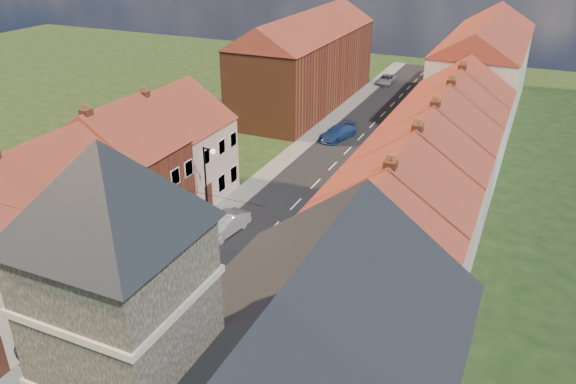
% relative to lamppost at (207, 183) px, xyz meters
% --- Properties ---
extents(road, '(7.00, 90.00, 0.02)m').
position_rel_lamppost_xyz_m(road, '(3.81, 10.00, -3.53)').
color(road, black).
rests_on(road, ground).
extents(pavement_left, '(1.80, 90.00, 0.12)m').
position_rel_lamppost_xyz_m(pavement_left, '(-0.59, 10.00, -3.48)').
color(pavement_left, gray).
rests_on(pavement_left, ground).
extents(pavement_right, '(1.80, 90.00, 0.12)m').
position_rel_lamppost_xyz_m(pavement_right, '(8.21, 10.00, -3.48)').
color(pavement_right, gray).
rests_on(pavement_right, ground).
extents(cottage_r_tudor, '(8.30, 5.20, 9.00)m').
position_rel_lamppost_xyz_m(cottage_r_tudor, '(13.08, -7.30, 0.93)').
color(cottage_r_tudor, beige).
rests_on(cottage_r_tudor, ground).
extents(cottage_r_white_near, '(8.30, 6.00, 9.00)m').
position_rel_lamppost_xyz_m(cottage_r_white_near, '(13.11, -1.90, 0.94)').
color(cottage_r_white_near, beige).
rests_on(cottage_r_white_near, ground).
extents(cottage_r_cream_mid, '(8.30, 5.20, 9.00)m').
position_rel_lamppost_xyz_m(cottage_r_cream_mid, '(13.11, 3.50, 0.94)').
color(cottage_r_cream_mid, beige).
rests_on(cottage_r_cream_mid, ground).
extents(cottage_r_pink, '(8.30, 6.00, 9.00)m').
position_rel_lamppost_xyz_m(cottage_r_pink, '(13.11, 8.90, 0.94)').
color(cottage_r_pink, beige).
rests_on(cottage_r_pink, ground).
extents(cottage_r_white_far, '(8.30, 5.20, 9.00)m').
position_rel_lamppost_xyz_m(cottage_r_white_far, '(13.11, 14.30, 0.94)').
color(cottage_r_white_far, white).
rests_on(cottage_r_white_far, ground).
extents(cottage_r_cream_far, '(8.30, 6.00, 9.00)m').
position_rel_lamppost_xyz_m(cottage_r_cream_far, '(13.11, 19.70, 0.94)').
color(cottage_r_cream_far, white).
rests_on(cottage_r_cream_far, ground).
extents(cottage_l_white, '(8.30, 6.90, 8.80)m').
position_rel_lamppost_xyz_m(cottage_l_white, '(-5.49, -8.05, 0.83)').
color(cottage_l_white, beige).
rests_on(cottage_l_white, ground).
extents(cottage_l_brick_mid, '(8.30, 5.70, 9.10)m').
position_rel_lamppost_xyz_m(cottage_l_brick_mid, '(-5.49, -1.95, 0.99)').
color(cottage_l_brick_mid, brown).
rests_on(cottage_l_brick_mid, ground).
extents(cottage_l_pink, '(8.30, 6.30, 8.80)m').
position_rel_lamppost_xyz_m(cottage_l_pink, '(-5.49, 3.85, 0.83)').
color(cottage_l_pink, beige).
rests_on(cottage_l_pink, ground).
extents(block_right_far, '(8.30, 24.20, 10.50)m').
position_rel_lamppost_xyz_m(block_right_far, '(13.11, 35.00, 1.76)').
color(block_right_far, beige).
rests_on(block_right_far, ground).
extents(block_left_far, '(8.30, 24.20, 10.50)m').
position_rel_lamppost_xyz_m(block_left_far, '(-5.49, 30.00, 1.76)').
color(block_left_far, brown).
rests_on(block_left_far, ground).
extents(lamppost, '(0.88, 0.15, 6.00)m').
position_rel_lamppost_xyz_m(lamppost, '(0.00, 0.00, 0.00)').
color(lamppost, black).
rests_on(lamppost, pavement_left).
extents(car_near, '(2.16, 4.00, 1.29)m').
position_rel_lamppost_xyz_m(car_near, '(2.31, -8.19, -2.89)').
color(car_near, black).
rests_on(car_near, ground).
extents(car_mid, '(2.06, 4.36, 1.38)m').
position_rel_lamppost_xyz_m(car_mid, '(1.19, -0.04, -2.85)').
color(car_mid, silver).
rests_on(car_mid, ground).
extents(car_far, '(3.10, 4.93, 1.33)m').
position_rel_lamppost_xyz_m(car_far, '(1.90, 20.61, -2.87)').
color(car_far, navy).
rests_on(car_far, ground).
extents(car_distant, '(1.93, 4.18, 1.16)m').
position_rel_lamppost_xyz_m(car_distant, '(0.61, 42.63, -2.96)').
color(car_distant, '#A6A8AE').
rests_on(car_distant, ground).
extents(pedestrian_left, '(0.69, 0.51, 1.72)m').
position_rel_lamppost_xyz_m(pedestrian_left, '(-1.12, -15.04, -2.56)').
color(pedestrian_left, black).
rests_on(pedestrian_left, pavement_left).
extents(car_mid_b, '(2.21, 4.51, 1.42)m').
position_rel_lamppost_xyz_m(car_mid_b, '(6.83, 6.97, -2.83)').
color(car_mid_b, '#999BA0').
rests_on(car_mid_b, ground).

